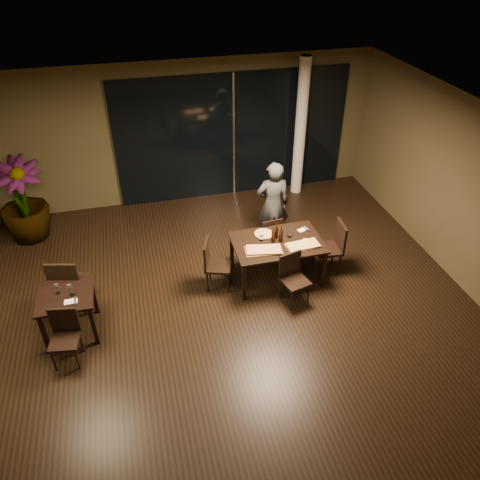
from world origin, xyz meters
The scene contains 31 objects.
ground centered at (0.00, 0.00, 0.00)m, with size 8.00×8.00×0.00m, color black.
wall_back centered at (0.00, 4.05, 1.50)m, with size 8.00×0.10×3.00m, color #443D24.
wall_right centered at (4.05, 0.00, 1.50)m, with size 0.10×8.00×3.00m, color #443D24.
ceiling centered at (0.00, 0.00, 3.02)m, with size 8.00×8.00×0.04m, color silver.
window_panel centered at (1.00, 3.96, 1.35)m, with size 5.00×0.06×2.70m, color black.
column centered at (2.40, 3.65, 1.50)m, with size 0.24×0.24×3.00m, color white.
main_table centered at (1.00, 0.80, 0.68)m, with size 1.50×1.00×0.75m.
side_table centered at (-2.40, 0.30, 0.62)m, with size 0.80×0.80×0.75m.
chair_main_far centered at (1.06, 1.41, 0.47)m, with size 0.43×0.43×0.85m.
chair_main_near centered at (1.08, 0.20, 0.48)m, with size 0.49×0.49×0.86m.
chair_main_left centered at (-0.10, 0.83, 0.51)m, with size 0.53×0.53×0.91m.
chair_main_right centered at (2.01, 0.76, 0.54)m, with size 0.49×0.49×0.97m.
chair_side_far centered at (-2.41, 0.77, 0.58)m, with size 0.58×0.58×1.04m.
chair_side_near centered at (-2.43, -0.22, 0.47)m, with size 0.45×0.45×0.85m.
diner centered at (1.23, 1.83, 0.85)m, with size 0.58×0.38×1.70m, color #2A2C2F.
potted_plant centered at (-3.31, 3.16, 0.82)m, with size 0.89×0.89×1.64m, color #1F4D19.
pizza_board_left centered at (0.70, 0.61, 0.76)m, with size 0.62×0.31×0.01m, color #4D3418.
pizza_board_right centered at (1.36, 0.57, 0.76)m, with size 0.57×0.29×0.01m, color #462B16.
oblong_pizza_left centered at (0.70, 0.61, 0.77)m, with size 0.54×0.25×0.02m, color maroon, non-canonical shape.
oblong_pizza_right centered at (1.36, 0.57, 0.77)m, with size 0.52×0.24×0.02m, color maroon, non-canonical shape.
round_pizza centered at (0.84, 1.06, 0.76)m, with size 0.32×0.32×0.01m, color #B82B14.
bottle_a centered at (0.93, 0.82, 0.90)m, with size 0.07×0.07×0.30m, color black, non-canonical shape.
bottle_b centered at (1.05, 0.80, 0.90)m, with size 0.07×0.07×0.30m, color black, non-canonical shape.
bottle_c centered at (1.01, 0.91, 0.90)m, with size 0.06×0.06×0.29m, color black, non-canonical shape.
tumbler_left centered at (0.75, 0.91, 0.79)m, with size 0.07×0.07×0.08m, color white.
tumbler_right centered at (1.24, 0.89, 0.80)m, with size 0.08×0.08×0.10m, color white.
napkin_near centered at (1.51, 0.69, 0.76)m, with size 0.18×0.10×0.01m, color silver.
napkin_far centered at (1.53, 1.03, 0.76)m, with size 0.18×0.10×0.01m, color white.
wine_glass_a centered at (-2.49, 0.35, 0.84)m, with size 0.08×0.08×0.17m, color white, non-canonical shape.
wine_glass_b centered at (-2.30, 0.25, 0.85)m, with size 0.09×0.09×0.20m, color white, non-canonical shape.
side_napkin centered at (-2.31, 0.10, 0.76)m, with size 0.18×0.11×0.01m, color white.
Camera 1 is at (-1.18, -5.26, 5.28)m, focal length 35.00 mm.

